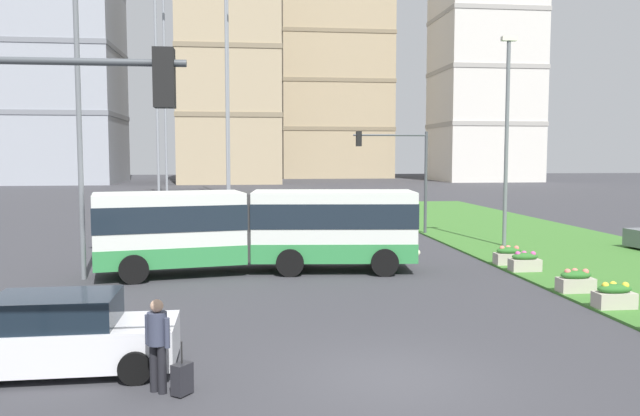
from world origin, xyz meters
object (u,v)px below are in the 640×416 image
apartment_tower_west (60,19)px  streetlight_median (507,134)px  car_navy_sedan (189,217)px  flower_planter_3 (525,262)px  pedestrian_crossing (157,339)px  rolling_suitcase (182,378)px  flower_planter_2 (576,281)px  apartment_tower_westcentre (229,55)px  flower_planter_1 (614,296)px  car_white_van (62,335)px  articulated_bus (259,228)px  streetlight_left (79,124)px  traffic_light_far_right (401,163)px  flower_planter_4 (509,255)px  apartment_tower_centre (333,64)px

apartment_tower_west → streetlight_median: bearing=-61.8°
car_navy_sedan → flower_planter_3: size_ratio=4.09×
pedestrian_crossing → streetlight_median: 22.27m
flower_planter_3 → apartment_tower_west: 91.33m
rolling_suitcase → flower_planter_2: size_ratio=0.88×
apartment_tower_westcentre → car_navy_sedan: bearing=-91.1°
flower_planter_1 → car_white_van: bearing=-166.1°
articulated_bus → flower_planter_2: size_ratio=10.96×
flower_planter_1 → streetlight_median: 13.24m
streetlight_median → flower_planter_3: bearing=-106.5°
articulated_bus → rolling_suitcase: size_ratio=12.43×
rolling_suitcase → streetlight_left: 13.33m
apartment_tower_west → traffic_light_far_right: bearing=-62.4°
flower_planter_3 → flower_planter_4: (0.00, 1.45, 0.00)m
streetlight_median → car_navy_sedan: bearing=149.5°
apartment_tower_west → apartment_tower_centre: size_ratio=1.14×
car_white_van → apartment_tower_centre: bearing=79.3°
car_navy_sedan → flower_planter_4: bearing=-46.1°
apartment_tower_centre → streetlight_median: bearing=-93.1°
pedestrian_crossing → apartment_tower_west: 96.74m
apartment_tower_west → apartment_tower_westcentre: size_ratio=1.27×
apartment_tower_west → apartment_tower_centre: apartment_tower_west is taller
flower_planter_3 → flower_planter_4: 1.45m
articulated_bus → apartment_tower_west: apartment_tower_west is taller
streetlight_left → flower_planter_4: bearing=2.6°
flower_planter_2 → apartment_tower_centre: bearing=86.2°
flower_planter_4 → apartment_tower_west: (-37.39, 78.26, 24.29)m
flower_planter_1 → rolling_suitcase: bearing=-156.4°
streetlight_left → apartment_tower_westcentre: 78.51m
car_white_van → flower_planter_2: (13.93, 5.56, -0.33)m
articulated_bus → streetlight_median: bearing=23.5°
car_white_van → flower_planter_4: (13.93, 10.65, -0.33)m
car_navy_sedan → apartment_tower_centre: size_ratio=0.10×
streetlight_left → apartment_tower_west: bearing=105.2°
apartment_tower_west → articulated_bus: bearing=-70.6°
car_white_van → apartment_tower_westcentre: apartment_tower_westcentre is taller
articulated_bus → flower_planter_1: (9.75, -7.09, -1.23)m
pedestrian_crossing → rolling_suitcase: size_ratio=1.79×
streetlight_median → articulated_bus: bearing=-156.5°
pedestrian_crossing → flower_planter_2: pedestrian_crossing is taller
pedestrian_crossing → traffic_light_far_right: traffic_light_far_right is taller
rolling_suitcase → traffic_light_far_right: traffic_light_far_right is taller
flower_planter_4 → apartment_tower_westcentre: 79.72m
apartment_tower_westcentre → flower_planter_1: bearing=-81.7°
traffic_light_far_right → pedestrian_crossing: bearing=-114.4°
pedestrian_crossing → streetlight_median: streetlight_median is taller
traffic_light_far_right → streetlight_left: bearing=-142.1°
flower_planter_3 → traffic_light_far_right: size_ratio=0.20×
flower_planter_2 → streetlight_left: bearing=164.6°
car_white_van → streetlight_median: size_ratio=0.45×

